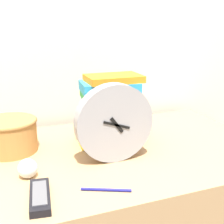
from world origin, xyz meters
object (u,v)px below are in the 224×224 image
(desk_clock, at_px, (114,123))
(tv_remote, at_px, (40,196))
(book_stack, at_px, (109,110))
(basket, at_px, (9,134))
(crumpled_paper_ball, at_px, (28,168))
(pen, at_px, (106,190))

(desk_clock, height_order, tv_remote, desk_clock)
(book_stack, bearing_deg, basket, 172.57)
(book_stack, height_order, crumpled_paper_ball, book_stack)
(pen, bearing_deg, tv_remote, 173.04)
(desk_clock, distance_m, basket, 0.38)
(tv_remote, relative_size, pen, 1.28)
(tv_remote, xyz_separation_m, pen, (0.17, -0.02, -0.01))
(book_stack, bearing_deg, desk_clock, -105.07)
(desk_clock, xyz_separation_m, crumpled_paper_ball, (-0.28, -0.02, -0.10))
(crumpled_paper_ball, distance_m, pen, 0.25)
(book_stack, distance_m, basket, 0.37)
(basket, bearing_deg, book_stack, -7.43)
(crumpled_paper_ball, xyz_separation_m, pen, (0.19, -0.16, -0.02))
(book_stack, xyz_separation_m, tv_remote, (-0.31, -0.31, -0.12))
(tv_remote, bearing_deg, basket, 97.60)
(crumpled_paper_ball, bearing_deg, desk_clock, 3.70)
(book_stack, bearing_deg, tv_remote, -134.98)
(desk_clock, relative_size, tv_remote, 1.57)
(desk_clock, height_order, basket, desk_clock)
(pen, bearing_deg, book_stack, 67.78)
(tv_remote, height_order, pen, tv_remote)
(basket, distance_m, crumpled_paper_ball, 0.23)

